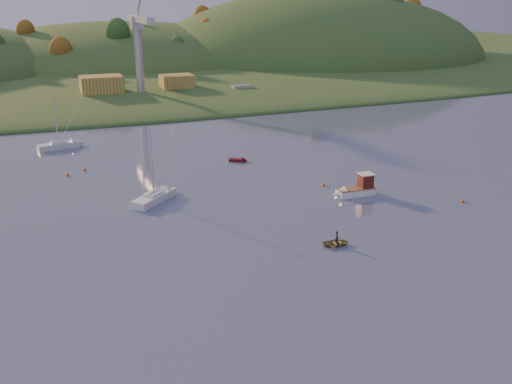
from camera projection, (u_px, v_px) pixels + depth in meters
name	position (u px, v px, depth m)	size (l,w,h in m)	color
ground	(384.00, 328.00, 49.47)	(500.00, 500.00, 0.00)	#364058
far_shore	(90.00, 62.00, 251.74)	(620.00, 220.00, 1.50)	#304F1F
shore_slope	(111.00, 81.00, 194.58)	(640.00, 150.00, 7.00)	#304F1F
hill_center	(120.00, 66.00, 237.64)	(140.00, 120.00, 36.00)	#304F1F
hill_right	(318.00, 61.00, 254.07)	(150.00, 130.00, 60.00)	#304F1F
hillside_trees	(103.00, 74.00, 212.17)	(280.00, 50.00, 32.00)	#1B4C1B
wharf	(151.00, 96.00, 158.12)	(42.00, 16.00, 2.40)	slate
shed_west	(102.00, 85.00, 153.30)	(11.00, 8.00, 4.80)	olive
shed_east	(177.00, 82.00, 161.63)	(9.00, 7.00, 4.00)	olive
dock_crane	(139.00, 38.00, 148.72)	(3.20, 28.00, 20.30)	#B7B7BC
fishing_boat	(353.00, 190.00, 82.07)	(6.59, 2.18, 4.18)	white
sailboat_near	(154.00, 197.00, 79.66)	(7.24, 6.85, 10.65)	white
sailboat_far	(59.00, 145.00, 107.81)	(7.93, 3.98, 10.56)	silver
canoe	(337.00, 243.00, 65.73)	(2.25, 3.15, 0.65)	olive
paddler	(337.00, 239.00, 65.59)	(0.56, 0.37, 1.54)	black
red_tender	(241.00, 160.00, 99.36)	(3.36, 2.76, 1.12)	#530B0F
work_vessel	(242.00, 93.00, 163.44)	(13.49, 5.49, 3.41)	slate
buoy_0	(463.00, 201.00, 79.57)	(0.50, 0.50, 0.50)	orange
buoy_1	(324.00, 184.00, 86.54)	(0.50, 0.50, 0.50)	orange
buoy_2	(68.00, 174.00, 91.38)	(0.50, 0.50, 0.50)	orange
buoy_3	(84.00, 169.00, 94.06)	(0.50, 0.50, 0.50)	orange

